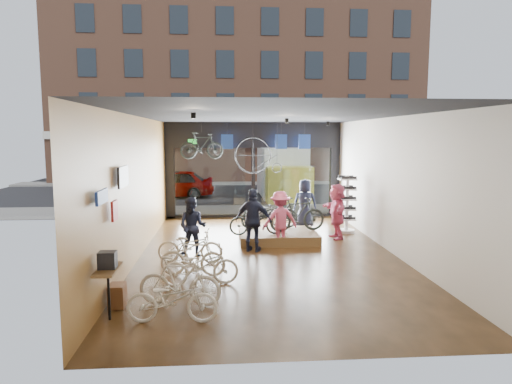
{
  "coord_description": "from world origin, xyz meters",
  "views": [
    {
      "loc": [
        -1.23,
        -12.25,
        3.29
      ],
      "look_at": [
        -0.23,
        1.4,
        1.59
      ],
      "focal_mm": 32.0,
      "sensor_mm": 36.0,
      "label": 1
    }
  ],
  "objects": [
    {
      "name": "jersey_left",
      "position": [
        -1.05,
        5.2,
        3.05
      ],
      "size": [
        0.45,
        0.03,
        0.55
      ],
      "primitive_type": "cube",
      "color": "#1E3F99",
      "rests_on": "ceiling"
    },
    {
      "name": "penny_farthing",
      "position": [
        0.2,
        4.84,
        2.5
      ],
      "size": [
        1.72,
        0.06,
        1.37
      ],
      "primitive_type": null,
      "color": "black",
      "rests_on": "ceiling"
    },
    {
      "name": "hung_bike",
      "position": [
        -1.97,
        4.2,
        2.93
      ],
      "size": [
        1.64,
        0.85,
        0.95
      ],
      "primitive_type": "imported",
      "rotation": [
        0.0,
        0.0,
        1.84
      ],
      "color": "black",
      "rests_on": "ceiling"
    },
    {
      "name": "display_bike_mid",
      "position": [
        1.09,
        1.66,
        0.84
      ],
      "size": [
        1.87,
        0.84,
        1.08
      ],
      "primitive_type": "imported",
      "rotation": [
        0.0,
        0.0,
        1.76
      ],
      "color": "black",
      "rests_on": "display_platform"
    },
    {
      "name": "sunglasses_rack",
      "position": [
        2.95,
        2.73,
        0.98
      ],
      "size": [
        0.7,
        0.63,
        1.96
      ],
      "primitive_type": null,
      "rotation": [
        0.0,
        0.0,
        0.32
      ],
      "color": "white",
      "rests_on": "ground_plane"
    },
    {
      "name": "wall_right",
      "position": [
        3.52,
        0.0,
        1.9
      ],
      "size": [
        0.04,
        12.0,
        3.8
      ],
      "primitive_type": "cube",
      "color": "beige",
      "rests_on": "ground"
    },
    {
      "name": "wall_merch",
      "position": [
        -3.38,
        -3.5,
        1.3
      ],
      "size": [
        0.4,
        2.4,
        2.6
      ],
      "primitive_type": null,
      "color": "navy",
      "rests_on": "wall_left"
    },
    {
      "name": "wall_back",
      "position": [
        0.0,
        -6.02,
        1.9
      ],
      "size": [
        7.0,
        0.04,
        3.8
      ],
      "primitive_type": "cube",
      "color": "beige",
      "rests_on": "ground"
    },
    {
      "name": "sidewalk_near",
      "position": [
        0.0,
        7.2,
        0.06
      ],
      "size": [
        30.0,
        2.4,
        0.12
      ],
      "primitive_type": "cube",
      "color": "slate",
      "rests_on": "ground"
    },
    {
      "name": "opposite_building",
      "position": [
        0.0,
        21.5,
        7.0
      ],
      "size": [
        26.0,
        5.0,
        14.0
      ],
      "primitive_type": "cube",
      "color": "brown",
      "rests_on": "ground"
    },
    {
      "name": "display_bike_right",
      "position": [
        0.26,
        2.15,
        0.79
      ],
      "size": [
        1.93,
        0.86,
        0.98
      ],
      "primitive_type": "imported",
      "rotation": [
        0.0,
        0.0,
        1.69
      ],
      "color": "black",
      "rests_on": "display_platform"
    },
    {
      "name": "customer_2",
      "position": [
        -0.37,
        0.43,
        0.9
      ],
      "size": [
        1.15,
        0.8,
        1.81
      ],
      "primitive_type": "imported",
      "rotation": [
        0.0,
        0.0,
        2.77
      ],
      "color": "#161C33",
      "rests_on": "ground_plane"
    },
    {
      "name": "customer_3",
      "position": [
        0.45,
        0.93,
        0.83
      ],
      "size": [
        1.18,
        0.83,
        1.66
      ],
      "primitive_type": "imported",
      "rotation": [
        0.0,
        0.0,
        3.36
      ],
      "color": "#CC4C72",
      "rests_on": "ground_plane"
    },
    {
      "name": "ground_plane",
      "position": [
        0.0,
        0.0,
        -0.02
      ],
      "size": [
        7.0,
        12.0,
        0.04
      ],
      "primitive_type": "cube",
      "color": "black",
      "rests_on": "ground"
    },
    {
      "name": "storefront",
      "position": [
        0.0,
        6.0,
        1.9
      ],
      "size": [
        7.0,
        0.26,
        3.8
      ],
      "primitive_type": null,
      "color": "black",
      "rests_on": "ground"
    },
    {
      "name": "jersey_mid",
      "position": [
        1.02,
        5.2,
        3.05
      ],
      "size": [
        0.45,
        0.03,
        0.55
      ],
      "primitive_type": "cube",
      "color": "#1E3F99",
      "rests_on": "ceiling"
    },
    {
      "name": "customer_4",
      "position": [
        1.68,
        3.61,
        0.88
      ],
      "size": [
        0.96,
        0.74,
        1.76
      ],
      "primitive_type": "imported",
      "rotation": [
        0.0,
        0.0,
        2.91
      ],
      "color": "#161C33",
      "rests_on": "ground_plane"
    },
    {
      "name": "box_truck",
      "position": [
        1.91,
        11.0,
        1.32
      ],
      "size": [
        2.23,
        6.7,
        2.64
      ],
      "primitive_type": null,
      "color": "silver",
      "rests_on": "street_road"
    },
    {
      "name": "floor_bike_1",
      "position": [
        -2.08,
        -3.64,
        0.49
      ],
      "size": [
        1.69,
        0.77,
        0.98
      ],
      "primitive_type": "imported",
      "rotation": [
        0.0,
        0.0,
        1.38
      ],
      "color": "beige",
      "rests_on": "ground_plane"
    },
    {
      "name": "floor_bike_4",
      "position": [
        -2.09,
        -0.64,
        0.45
      ],
      "size": [
        1.77,
        0.84,
        0.89
      ],
      "primitive_type": "imported",
      "rotation": [
        0.0,
        0.0,
        1.42
      ],
      "color": "beige",
      "rests_on": "ground_plane"
    },
    {
      "name": "exit_sign",
      "position": [
        -2.4,
        5.88,
        3.05
      ],
      "size": [
        0.35,
        0.06,
        0.18
      ],
      "primitive_type": "cube",
      "color": "#198C26",
      "rests_on": "storefront"
    },
    {
      "name": "ceiling",
      "position": [
        0.0,
        0.0,
        3.82
      ],
      "size": [
        7.0,
        12.0,
        0.04
      ],
      "primitive_type": "cube",
      "color": "black",
      "rests_on": "ground"
    },
    {
      "name": "floor_bike_0",
      "position": [
        -2.14,
        -4.44,
        0.42
      ],
      "size": [
        1.64,
        0.66,
        0.85
      ],
      "primitive_type": "imported",
      "rotation": [
        0.0,
        0.0,
        1.51
      ],
      "color": "beige",
      "rests_on": "ground_plane"
    },
    {
      "name": "jersey_right",
      "position": [
        1.93,
        5.2,
        3.05
      ],
      "size": [
        0.45,
        0.03,
        0.55
      ],
      "primitive_type": "cube",
      "color": "#1E3F99",
      "rests_on": "ceiling"
    },
    {
      "name": "street_road",
      "position": [
        0.0,
        15.0,
        -0.01
      ],
      "size": [
        30.0,
        18.0,
        0.02
      ],
      "primitive_type": "cube",
      "color": "black",
      "rests_on": "ground"
    },
    {
      "name": "customer_1",
      "position": [
        -2.06,
        0.04,
        0.81
      ],
      "size": [
        0.9,
        0.77,
        1.63
      ],
      "primitive_type": "imported",
      "rotation": [
        0.0,
        0.0,
        -0.21
      ],
      "color": "#161C33",
      "rests_on": "ground_plane"
    },
    {
      "name": "sidewalk_far",
      "position": [
        0.0,
        19.0,
        0.06
      ],
      "size": [
        30.0,
        2.0,
        0.12
      ],
      "primitive_type": "cube",
      "color": "slate",
      "rests_on": "ground"
    },
    {
      "name": "customer_5",
      "position": [
        2.4,
        1.9,
        0.88
      ],
      "size": [
        0.63,
        1.67,
        1.77
      ],
      "primitive_type": "imported",
      "rotation": [
        0.0,
        0.0,
        4.78
      ],
      "color": "#CC4C72",
      "rests_on": "ground_plane"
    },
    {
      "name": "display_platform",
      "position": [
        0.48,
        1.65,
        0.15
      ],
      "size": [
        2.4,
        1.8,
        0.3
      ],
      "primitive_type": "cube",
      "color": "#533A1F",
      "rests_on": "ground_plane"
    },
    {
      "name": "floor_bike_2",
      "position": [
        -1.74,
        -2.45,
        0.44
      ],
      "size": [
        1.74,
        0.8,
        0.88
      ],
      "primitive_type": "imported",
      "rotation": [
        0.0,
        0.0,
        1.7
      ],
      "color": "beige",
      "rests_on": "ground_plane"
    },
    {
      "name": "display_bike_left",
      "position": [
        -0.21,
        1.27,
        0.74
      ],
      "size": [
        1.74,
        0.76,
        0.89
      ],
      "primitive_type": "imported",
      "rotation": [
        0.0,
        0.0,
        1.67
      ],
      "color": "black",
      "rests_on": "display_platform"
    },
    {
      "name": "floor_bike_3",
      "position": [
        -1.95,
        -1.77,
        0.47
      ],
      "size": [
        1.61,
        0.69,
        0.94
      ],
      "primitive_type": "imported",
      "rotation": [
        0.0,
        0.0,
        1.41
      ],
      "color": "beige",
      "rests_on": "ground_plane"
    },
    {
      "name": "street_car",
      "position": [
        -3.91,
        12.0,
        0.75
      ],
      "size": [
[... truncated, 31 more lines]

